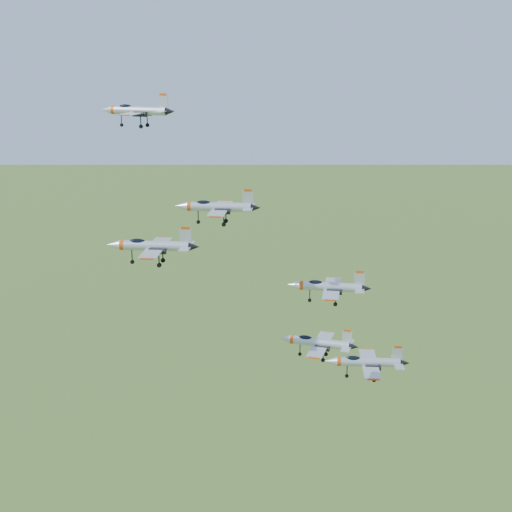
# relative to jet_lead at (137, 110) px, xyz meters

# --- Properties ---
(jet_lead) EXTENTS (13.66, 11.47, 3.66)m
(jet_lead) POSITION_rel_jet_lead_xyz_m (0.00, 0.00, 0.00)
(jet_lead) COLOR #B2B8BF
(jet_left_high) EXTENTS (13.57, 11.16, 3.64)m
(jet_left_high) POSITION_rel_jet_lead_xyz_m (15.62, -11.80, -13.65)
(jet_left_high) COLOR #B2B8BF
(jet_right_high) EXTENTS (12.05, 9.92, 3.23)m
(jet_right_high) POSITION_rel_jet_lead_xyz_m (11.31, -34.24, -13.93)
(jet_right_high) COLOR #B2B8BF
(jet_left_low) EXTENTS (13.77, 11.33, 3.69)m
(jet_left_low) POSITION_rel_jet_lead_xyz_m (33.23, -7.94, -27.33)
(jet_left_low) COLOR #B2B8BF
(jet_right_low) EXTENTS (11.29, 9.46, 3.02)m
(jet_right_low) POSITION_rel_jet_lead_xyz_m (32.32, -27.13, -29.08)
(jet_right_low) COLOR #B2B8BF
(jet_trail) EXTENTS (13.24, 10.95, 3.54)m
(jet_trail) POSITION_rel_jet_lead_xyz_m (39.55, -16.15, -36.64)
(jet_trail) COLOR #B2B8BF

